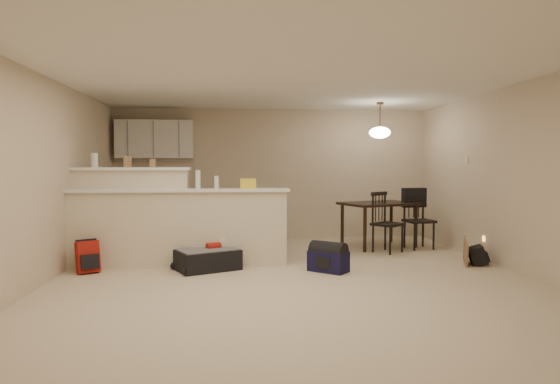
{
  "coord_description": "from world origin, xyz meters",
  "views": [
    {
      "loc": [
        -0.73,
        -6.16,
        1.43
      ],
      "look_at": [
        -0.1,
        0.7,
        1.05
      ],
      "focal_mm": 32.0,
      "sensor_mm": 36.0,
      "label": 1
    }
  ],
  "objects": [
    {
      "name": "room",
      "position": [
        0.0,
        0.0,
        1.25
      ],
      "size": [
        7.0,
        7.02,
        2.5
      ],
      "color": "beige",
      "rests_on": "ground"
    },
    {
      "name": "breakfast_bar",
      "position": [
        -1.76,
        0.98,
        0.61
      ],
      "size": [
        3.08,
        0.58,
        1.39
      ],
      "color": "beige",
      "rests_on": "ground"
    },
    {
      "name": "upper_cabinets",
      "position": [
        -2.2,
        3.32,
        1.9
      ],
      "size": [
        1.4,
        0.34,
        0.7
      ],
      "primitive_type": "cube",
      "color": "white",
      "rests_on": "room"
    },
    {
      "name": "kitchen_counter",
      "position": [
        -2.0,
        3.19,
        0.45
      ],
      "size": [
        1.8,
        0.6,
        0.9
      ],
      "primitive_type": "cube",
      "color": "white",
      "rests_on": "ground"
    },
    {
      "name": "thermostat",
      "position": [
        2.98,
        1.55,
        1.5
      ],
      "size": [
        0.02,
        0.12,
        0.12
      ],
      "primitive_type": "cube",
      "color": "beige",
      "rests_on": "room"
    },
    {
      "name": "jar",
      "position": [
        -2.7,
        1.12,
        1.49
      ],
      "size": [
        0.1,
        0.1,
        0.2
      ],
      "primitive_type": "cylinder",
      "color": "silver",
      "rests_on": "breakfast_bar"
    },
    {
      "name": "cereal_box",
      "position": [
        -2.24,
        1.12,
        1.47
      ],
      "size": [
        0.1,
        0.07,
        0.16
      ],
      "primitive_type": "cube",
      "color": "#916F4B",
      "rests_on": "breakfast_bar"
    },
    {
      "name": "small_box",
      "position": [
        -1.89,
        1.12,
        1.45
      ],
      "size": [
        0.08,
        0.06,
        0.12
      ],
      "primitive_type": "cube",
      "color": "#916F4B",
      "rests_on": "breakfast_bar"
    },
    {
      "name": "bottle_a",
      "position": [
        -1.24,
        0.9,
        1.22
      ],
      "size": [
        0.07,
        0.07,
        0.26
      ],
      "primitive_type": "cylinder",
      "color": "silver",
      "rests_on": "breakfast_bar"
    },
    {
      "name": "bottle_b",
      "position": [
        -0.98,
        0.9,
        1.18
      ],
      "size": [
        0.06,
        0.06,
        0.18
      ],
      "primitive_type": "cylinder",
      "color": "silver",
      "rests_on": "breakfast_bar"
    },
    {
      "name": "bag_lump",
      "position": [
        -0.54,
        0.9,
        1.16
      ],
      "size": [
        0.22,
        0.18,
        0.14
      ],
      "primitive_type": "cube",
      "color": "#916F4B",
      "rests_on": "breakfast_bar"
    },
    {
      "name": "dining_table",
      "position": [
        1.77,
        2.25,
        0.68
      ],
      "size": [
        1.46,
        1.22,
        0.78
      ],
      "rotation": [
        0.0,
        0.0,
        0.37
      ],
      "color": "black",
      "rests_on": "ground"
    },
    {
      "name": "pendant_lamp",
      "position": [
        1.77,
        2.25,
        1.99
      ],
      "size": [
        0.36,
        0.36,
        0.62
      ],
      "color": "brown",
      "rests_on": "room"
    },
    {
      "name": "dining_chair_near",
      "position": [
        1.75,
        1.71,
        0.49
      ],
      "size": [
        0.59,
        0.59,
        0.98
      ],
      "primitive_type": null,
      "rotation": [
        0.0,
        0.0,
        0.68
      ],
      "color": "black",
      "rests_on": "ground"
    },
    {
      "name": "dining_chair_far",
      "position": [
        2.39,
        2.01,
        0.5
      ],
      "size": [
        0.5,
        0.49,
        1.01
      ],
      "primitive_type": null,
      "rotation": [
        0.0,
        0.0,
        0.17
      ],
      "color": "black",
      "rests_on": "ground"
    },
    {
      "name": "suitcase",
      "position": [
        -1.09,
        0.61,
        0.14
      ],
      "size": [
        0.95,
        0.82,
        0.27
      ],
      "primitive_type": "cube",
      "rotation": [
        0.0,
        0.0,
        0.45
      ],
      "color": "black",
      "rests_on": "ground"
    },
    {
      "name": "red_backpack",
      "position": [
        -2.67,
        0.57,
        0.21
      ],
      "size": [
        0.33,
        0.29,
        0.42
      ],
      "primitive_type": "cube",
      "rotation": [
        0.0,
        0.0,
        0.52
      ],
      "color": "#9F1912",
      "rests_on": "ground"
    },
    {
      "name": "navy_duffel",
      "position": [
        0.52,
        0.35,
        0.14
      ],
      "size": [
        0.57,
        0.54,
        0.28
      ],
      "primitive_type": "cube",
      "rotation": [
        0.0,
        0.0,
        -0.7
      ],
      "color": "black",
      "rests_on": "ground"
    },
    {
      "name": "black_daypack",
      "position": [
        2.72,
        0.61,
        0.13
      ],
      "size": [
        0.28,
        0.34,
        0.26
      ],
      "primitive_type": "cube",
      "rotation": [
        0.0,
        0.0,
        1.28
      ],
      "color": "black",
      "rests_on": "ground"
    },
    {
      "name": "cardboard_sheet",
      "position": [
        2.55,
        0.61,
        0.18
      ],
      "size": [
        0.18,
        0.45,
        0.36
      ],
      "primitive_type": "cube",
      "rotation": [
        0.0,
        0.0,
        1.22
      ],
      "color": "#916F4B",
      "rests_on": "ground"
    }
  ]
}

